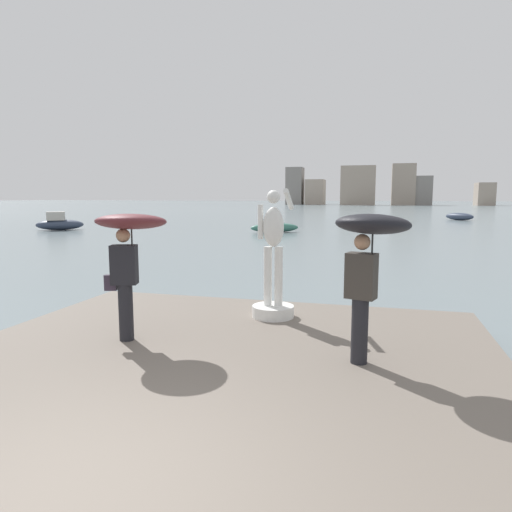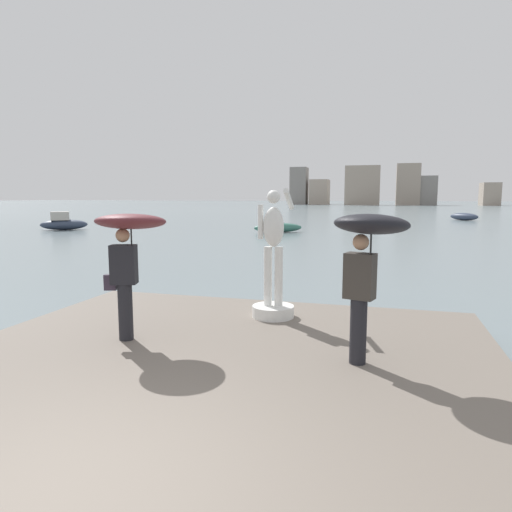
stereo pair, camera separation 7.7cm
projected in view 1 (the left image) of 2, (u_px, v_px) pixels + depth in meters
ground_plane at (355, 225)px, 41.66m from camera, size 400.00×400.00×0.00m
pier at (178, 414)px, 5.11m from camera, size 7.81×9.69×0.40m
statue_white_figure at (273, 273)px, 8.33m from camera, size 0.77×0.95×2.35m
onlooker_left at (129, 240)px, 6.91m from camera, size 1.32×1.33×2.00m
onlooker_right at (369, 247)px, 5.89m from camera, size 1.20×1.21×2.03m
boat_mid at (275, 228)px, 32.81m from camera, size 3.57×2.60×0.67m
boat_leftward at (59, 223)px, 35.09m from camera, size 3.56×3.02×1.40m
boat_rightward at (459, 217)px, 49.25m from camera, size 3.12×3.10×0.79m
distant_skyline at (371, 188)px, 131.60m from camera, size 57.27×11.69×11.50m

